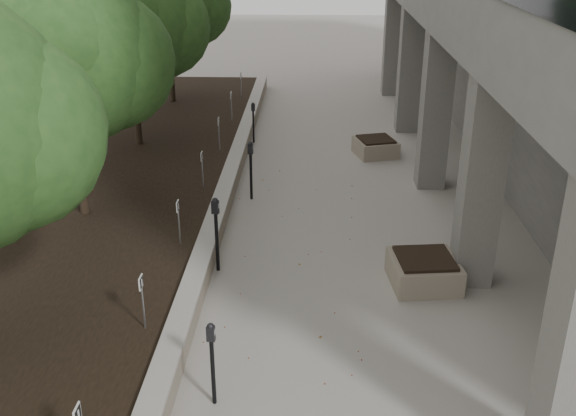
# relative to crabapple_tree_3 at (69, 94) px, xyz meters

# --- Properties ---
(retaining_wall) EXTENTS (0.39, 26.00, 0.50)m
(retaining_wall) POSITION_rel_crabapple_tree_3_xyz_m (2.97, 1.00, -2.87)
(retaining_wall) COLOR gray
(retaining_wall) RESTS_ON ground
(planting_bed) EXTENTS (7.00, 26.00, 0.40)m
(planting_bed) POSITION_rel_crabapple_tree_3_xyz_m (-0.70, 1.00, -2.92)
(planting_bed) COLOR black
(planting_bed) RESTS_ON ground
(crabapple_tree_3) EXTENTS (4.60, 4.00, 5.44)m
(crabapple_tree_3) POSITION_rel_crabapple_tree_3_xyz_m (0.00, 0.00, 0.00)
(crabapple_tree_3) COLOR #244D1D
(crabapple_tree_3) RESTS_ON planting_bed
(crabapple_tree_4) EXTENTS (4.60, 4.00, 5.44)m
(crabapple_tree_4) POSITION_rel_crabapple_tree_3_xyz_m (0.00, 5.00, 0.00)
(crabapple_tree_4) COLOR #244D1D
(crabapple_tree_4) RESTS_ON planting_bed
(crabapple_tree_5) EXTENTS (4.60, 4.00, 5.44)m
(crabapple_tree_5) POSITION_rel_crabapple_tree_3_xyz_m (0.00, 10.00, 0.00)
(crabapple_tree_5) COLOR #244D1D
(crabapple_tree_5) RESTS_ON planting_bed
(parking_sign_3) EXTENTS (0.04, 0.22, 0.96)m
(parking_sign_3) POSITION_rel_crabapple_tree_3_xyz_m (2.45, -4.50, -2.24)
(parking_sign_3) COLOR black
(parking_sign_3) RESTS_ON planting_bed
(parking_sign_4) EXTENTS (0.04, 0.22, 0.96)m
(parking_sign_4) POSITION_rel_crabapple_tree_3_xyz_m (2.45, -1.50, -2.24)
(parking_sign_4) COLOR black
(parking_sign_4) RESTS_ON planting_bed
(parking_sign_5) EXTENTS (0.04, 0.22, 0.96)m
(parking_sign_5) POSITION_rel_crabapple_tree_3_xyz_m (2.45, 1.50, -2.24)
(parking_sign_5) COLOR black
(parking_sign_5) RESTS_ON planting_bed
(parking_sign_6) EXTENTS (0.04, 0.22, 0.96)m
(parking_sign_6) POSITION_rel_crabapple_tree_3_xyz_m (2.45, 4.50, -2.24)
(parking_sign_6) COLOR black
(parking_sign_6) RESTS_ON planting_bed
(parking_sign_7) EXTENTS (0.04, 0.22, 0.96)m
(parking_sign_7) POSITION_rel_crabapple_tree_3_xyz_m (2.45, 7.50, -2.24)
(parking_sign_7) COLOR black
(parking_sign_7) RESTS_ON planting_bed
(parking_sign_8) EXTENTS (0.04, 0.22, 0.96)m
(parking_sign_8) POSITION_rel_crabapple_tree_3_xyz_m (2.45, 10.50, -2.24)
(parking_sign_8) COLOR black
(parking_sign_8) RESTS_ON planting_bed
(parking_meter_2) EXTENTS (0.15, 0.11, 1.37)m
(parking_meter_2) POSITION_rel_crabapple_tree_3_xyz_m (3.73, -5.77, -2.44)
(parking_meter_2) COLOR black
(parking_meter_2) RESTS_ON ground
(parking_meter_3) EXTENTS (0.18, 0.14, 1.57)m
(parking_meter_3) POSITION_rel_crabapple_tree_3_xyz_m (3.25, -1.82, -2.33)
(parking_meter_3) COLOR black
(parking_meter_3) RESTS_ON ground
(parking_meter_4) EXTENTS (0.16, 0.12, 1.51)m
(parking_meter_4) POSITION_rel_crabapple_tree_3_xyz_m (3.59, 1.87, -2.36)
(parking_meter_4) COLOR black
(parking_meter_4) RESTS_ON ground
(parking_meter_5) EXTENTS (0.15, 0.12, 1.29)m
(parking_meter_5) POSITION_rel_crabapple_tree_3_xyz_m (3.25, 6.45, -2.47)
(parking_meter_5) COLOR black
(parking_meter_5) RESTS_ON ground
(planter_front) EXTENTS (1.38, 1.38, 0.58)m
(planter_front) POSITION_rel_crabapple_tree_3_xyz_m (7.28, -2.20, -2.83)
(planter_front) COLOR gray
(planter_front) RESTS_ON ground
(planter_back) EXTENTS (1.39, 1.39, 0.53)m
(planter_back) POSITION_rel_crabapple_tree_3_xyz_m (6.98, 5.38, -2.86)
(planter_back) COLOR gray
(planter_back) RESTS_ON ground
(berry_scatter) EXTENTS (3.30, 14.10, 0.02)m
(berry_scatter) POSITION_rel_crabapple_tree_3_xyz_m (4.70, -3.00, -3.11)
(berry_scatter) COLOR maroon
(berry_scatter) RESTS_ON ground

